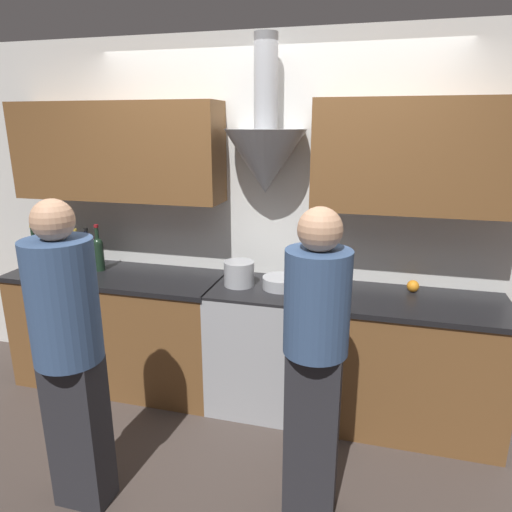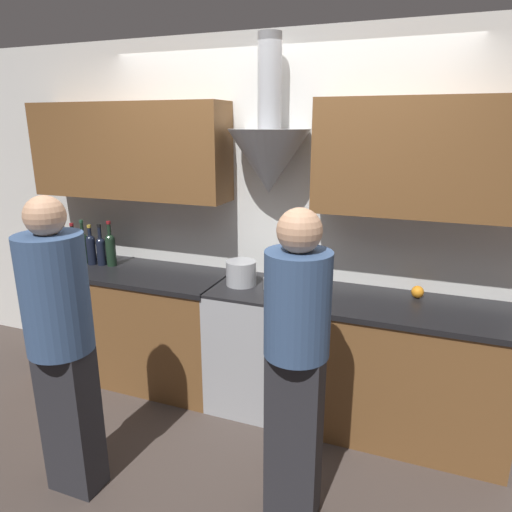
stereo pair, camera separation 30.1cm
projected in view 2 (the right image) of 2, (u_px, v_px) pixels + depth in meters
ground_plane at (244, 427)px, 3.12m from camera, size 12.00×12.00×0.00m
wall_back at (266, 198)px, 3.26m from camera, size 8.40×0.56×2.60m
counter_left at (130, 322)px, 3.68m from camera, size 1.62×0.62×0.91m
counter_right at (400, 370)px, 2.97m from camera, size 1.31×0.62×0.91m
stove_range at (261, 345)px, 3.30m from camera, size 0.65×0.60×0.91m
wine_bottle_0 at (53, 244)px, 3.78m from camera, size 0.08×0.08×0.34m
wine_bottle_1 at (65, 244)px, 3.76m from camera, size 0.07×0.07×0.34m
wine_bottle_2 at (74, 246)px, 3.73m from camera, size 0.08×0.08×0.32m
wine_bottle_3 at (84, 246)px, 3.69m from camera, size 0.07×0.07×0.35m
wine_bottle_4 at (91, 248)px, 3.64m from camera, size 0.07×0.07×0.32m
wine_bottle_5 at (101, 249)px, 3.63m from camera, size 0.07×0.07×0.33m
wine_bottle_6 at (111, 248)px, 3.61m from camera, size 0.08×0.08×0.36m
stock_pot at (241, 273)px, 3.19m from camera, size 0.21×0.21×0.17m
mixing_bowl at (282, 283)px, 3.12m from camera, size 0.25×0.25×0.08m
orange_fruit at (418, 292)px, 2.96m from camera, size 0.08×0.08×0.08m
person_foreground_left at (61, 338)px, 2.37m from camera, size 0.33×0.33×1.67m
person_foreground_right at (296, 357)px, 2.19m from camera, size 0.31×0.31×1.64m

